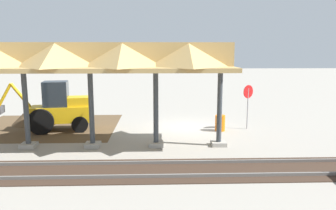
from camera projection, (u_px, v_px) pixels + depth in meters
name	position (u px, v px, depth m)	size (l,w,h in m)	color
ground_plane	(187.00, 128.00, 19.37)	(120.00, 120.00, 0.00)	gray
dirt_work_zone	(46.00, 127.00, 19.55)	(8.31, 7.00, 0.01)	brown
platform_canopy	(56.00, 59.00, 14.84)	(16.27, 3.20, 4.90)	#9E998E
rail_tracks	(204.00, 170.00, 12.54)	(60.00, 2.58, 0.15)	slate
stop_sign	(248.00, 97.00, 18.78)	(0.66, 0.43, 2.57)	gray
backhoe	(58.00, 109.00, 18.48)	(5.34, 2.12, 2.82)	#EAB214
dirt_mound	(32.00, 124.00, 20.38)	(4.76, 4.76, 2.31)	brown
traffic_barrel	(220.00, 123.00, 18.56)	(0.56, 0.56, 0.90)	orange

